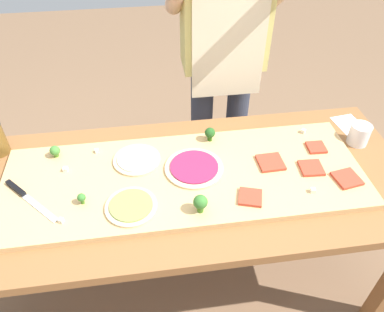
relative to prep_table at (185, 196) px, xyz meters
name	(u,v)px	position (x,y,z in m)	size (l,w,h in m)	color
ground_plane	(186,279)	(0.00, 0.00, -0.65)	(8.00, 8.00, 0.00)	brown
prep_table	(185,196)	(0.00, 0.00, 0.00)	(1.83, 0.78, 0.74)	brown
cutting_board	(184,178)	(0.00, 0.00, 0.11)	(1.41, 0.51, 0.03)	tan
chefs_knife	(24,195)	(-0.60, -0.02, 0.12)	(0.22, 0.23, 0.02)	#B7BABF
pizza_whole_beet_magenta	(194,168)	(0.04, 0.03, 0.13)	(0.23, 0.23, 0.02)	beige
pizza_whole_white_garlic	(137,159)	(-0.18, 0.11, 0.13)	(0.19, 0.19, 0.02)	beige
pizza_whole_pesto_green	(131,206)	(-0.21, -0.14, 0.13)	(0.19, 0.19, 0.02)	beige
pizza_slice_far_right	(316,147)	(0.57, 0.08, 0.12)	(0.07, 0.07, 0.01)	#BC3D28
pizza_slice_far_left	(271,162)	(0.35, 0.02, 0.12)	(0.10, 0.10, 0.01)	#BC3D28
pizza_slice_near_left	(347,178)	(0.62, -0.11, 0.12)	(0.09, 0.09, 0.01)	#BC3D28
pizza_slice_near_right	(311,168)	(0.50, -0.03, 0.12)	(0.09, 0.09, 0.01)	#BC3D28
pizza_slice_center	(250,197)	(0.22, -0.15, 0.12)	(0.08, 0.08, 0.01)	#BC3D28
broccoli_floret_front_right	(210,133)	(0.14, 0.20, 0.16)	(0.05, 0.05, 0.06)	#2C5915
broccoli_floret_back_right	(82,198)	(-0.38, -0.09, 0.15)	(0.03, 0.03, 0.05)	#3F7220
broccoli_floret_back_mid	(55,151)	(-0.51, 0.19, 0.15)	(0.04, 0.04, 0.05)	#487A23
broccoli_floret_center_right	(200,203)	(0.03, -0.19, 0.16)	(0.05, 0.05, 0.07)	#3F7220
cheese_crumble_a	(303,131)	(0.56, 0.19, 0.13)	(0.02, 0.02, 0.02)	silver
cheese_crumble_b	(66,169)	(-0.46, 0.09, 0.13)	(0.02, 0.02, 0.02)	white
cheese_crumble_c	(61,220)	(-0.45, -0.17, 0.13)	(0.02, 0.02, 0.02)	silver
cheese_crumble_d	(313,190)	(0.46, -0.15, 0.13)	(0.02, 0.02, 0.02)	silver
cheese_crumble_e	(97,151)	(-0.35, 0.19, 0.13)	(0.02, 0.02, 0.02)	silver
flour_cup	(359,135)	(0.78, 0.12, 0.13)	(0.09, 0.09, 0.09)	white
recipe_note	(349,125)	(0.81, 0.25, 0.09)	(0.11, 0.15, 0.00)	white
cook_center	(224,47)	(0.27, 0.62, 0.35)	(0.54, 0.39, 1.67)	#333847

